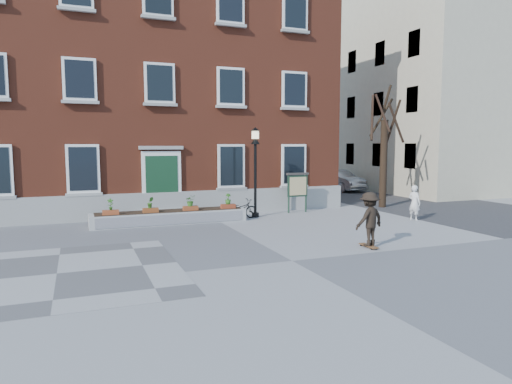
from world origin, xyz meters
name	(u,v)px	position (x,y,z in m)	size (l,w,h in m)	color
ground	(292,261)	(0.00, 0.00, 0.00)	(100.00, 100.00, 0.00)	gray
checker_patch	(57,274)	(-6.00, 1.00, 0.01)	(6.00, 6.00, 0.01)	#515153
bicycle	(240,209)	(1.01, 7.19, 0.42)	(0.56, 1.61, 0.85)	black
parked_car	(339,180)	(11.40, 16.08, 0.71)	(1.51, 4.34, 1.43)	#A5A7A9
bystander	(414,203)	(7.74, 4.18, 0.75)	(0.54, 0.36, 1.49)	white
brick_building	(143,85)	(-2.00, 13.98, 6.30)	(18.40, 10.85, 12.60)	brown
planter_assembly	(170,216)	(-1.99, 7.18, 0.31)	(6.20, 1.12, 1.15)	#BABBB6
bare_tree	(384,152)	(9.01, 8.01, 2.79)	(1.83, 1.83, 6.16)	black
side_street	(386,96)	(17.99, 19.78, 7.02)	(15.20, 36.00, 14.50)	#3C3B3E
lamp_post	(255,159)	(1.81, 7.42, 2.54)	(0.40, 0.40, 3.93)	black
notice_board	(298,186)	(4.15, 7.97, 1.26)	(1.10, 0.16, 1.87)	#183121
skateboarder	(369,219)	(2.93, 0.59, 0.90)	(1.19, 0.86, 1.74)	brown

